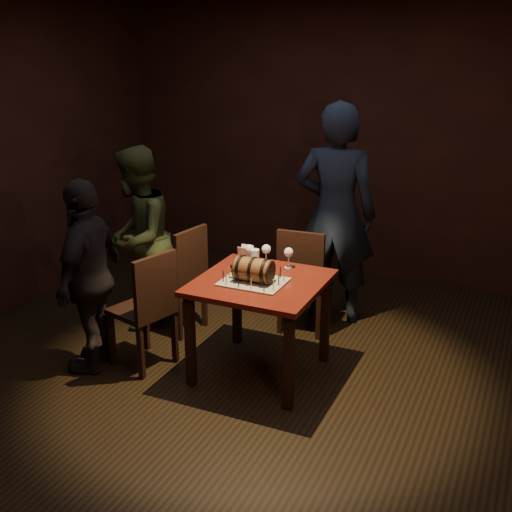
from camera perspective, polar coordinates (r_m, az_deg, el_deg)
name	(u,v)px	position (r m, az deg, el deg)	size (l,w,h in m)	color
room_shell	(247,195)	(4.39, -0.83, 5.45)	(5.04, 5.04, 2.80)	black
pub_table	(260,294)	(4.69, 0.39, -3.42)	(0.90, 0.90, 0.75)	#46110B
cake_board	(254,282)	(4.60, -0.21, -2.31)	(0.45, 0.35, 0.01)	gray
barrel_cake	(254,270)	(4.57, -0.22, -1.24)	(0.33, 0.19, 0.19)	brown
birthday_candles	(254,276)	(4.58, -0.21, -1.77)	(0.40, 0.30, 0.09)	#FDF597
wine_glass_left	(250,250)	(4.92, -0.58, 0.53)	(0.07, 0.07, 0.16)	silver
wine_glass_mid	(266,250)	(4.92, 0.91, 0.53)	(0.07, 0.07, 0.16)	silver
wine_glass_right	(289,253)	(4.86, 2.92, 0.25)	(0.07, 0.07, 0.16)	silver
pint_of_ale	(255,259)	(4.86, -0.12, -0.30)	(0.07, 0.07, 0.15)	silver
menu_card	(245,254)	(4.99, -0.96, 0.14)	(0.10, 0.05, 0.13)	white
chair_back	(303,275)	(5.40, 4.22, -1.70)	(0.43, 0.43, 0.93)	black
chair_left_rear	(183,274)	(5.45, -6.55, -1.59)	(0.46, 0.46, 0.93)	black
chair_left_front	(148,304)	(4.88, -9.57, -4.25)	(0.49, 0.49, 0.93)	black
person_back	(335,214)	(5.58, 7.08, 3.69)	(0.70, 0.46, 1.93)	black
person_left_rear	(137,238)	(5.58, -10.49, 1.57)	(0.76, 0.59, 1.57)	#394321
person_left_front	(90,276)	(4.91, -14.57, -1.76)	(0.87, 0.36, 1.48)	black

